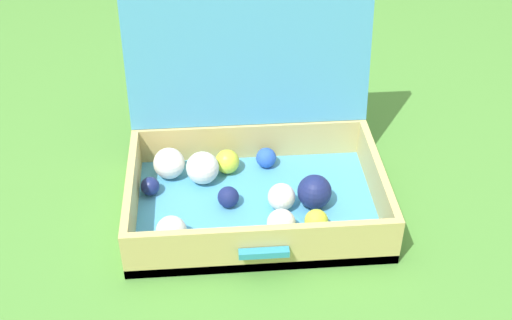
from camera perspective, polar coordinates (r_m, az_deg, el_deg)
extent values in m
plane|color=#4C8C38|center=(1.66, -1.78, -4.29)|extent=(16.00, 16.00, 0.00)
cube|color=#4799C6|center=(1.65, 0.00, -4.02)|extent=(0.61, 0.41, 0.03)
cube|color=tan|center=(1.62, -10.55, -3.19)|extent=(0.02, 0.41, 0.12)
cube|color=tan|center=(1.66, 10.31, -2.14)|extent=(0.02, 0.41, 0.12)
cube|color=tan|center=(1.47, 0.61, -7.61)|extent=(0.58, 0.02, 0.12)
cube|color=tan|center=(1.77, -0.50, 1.36)|extent=(0.58, 0.02, 0.12)
cube|color=#4799C6|center=(1.67, -0.66, 9.63)|extent=(0.61, 0.08, 0.41)
cube|color=teal|center=(1.45, 0.69, -7.98)|extent=(0.11, 0.02, 0.02)
sphere|color=blue|center=(1.74, 0.88, 0.20)|extent=(0.05, 0.05, 0.05)
sphere|color=navy|center=(1.67, -9.07, -2.23)|extent=(0.05, 0.05, 0.05)
sphere|color=navy|center=(1.61, -2.39, -3.19)|extent=(0.05, 0.05, 0.05)
sphere|color=white|center=(1.52, -7.27, -6.06)|extent=(0.07, 0.07, 0.07)
sphere|color=white|center=(1.71, -7.46, -0.29)|extent=(0.08, 0.08, 0.08)
sphere|color=white|center=(1.60, 2.20, -3.18)|extent=(0.07, 0.07, 0.07)
sphere|color=white|center=(1.53, 2.18, -5.42)|extent=(0.07, 0.07, 0.07)
sphere|color=#CCDB38|center=(1.72, -2.48, -0.14)|extent=(0.06, 0.06, 0.06)
sphere|color=#CCDB38|center=(1.55, 5.19, -5.22)|extent=(0.06, 0.06, 0.06)
sphere|color=white|center=(1.68, -4.60, -0.67)|extent=(0.08, 0.08, 0.08)
sphere|color=navy|center=(1.61, 5.04, -2.72)|extent=(0.08, 0.08, 0.08)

